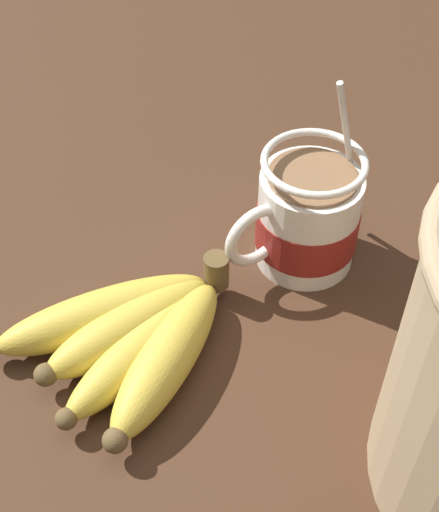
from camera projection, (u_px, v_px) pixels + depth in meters
The scene contains 3 objects.
table at pixel (201, 280), 60.78cm from camera, with size 124.20×124.20×3.46cm.
coffee_mug at pixel (306, 218), 57.12cm from camera, with size 13.91×8.35×16.49cm.
banana_bunch at pixel (134, 335), 52.15cm from camera, with size 18.95×14.83×4.27cm.
Camera 1 is at (20.70, 34.93, 47.03)cm, focal length 50.00 mm.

